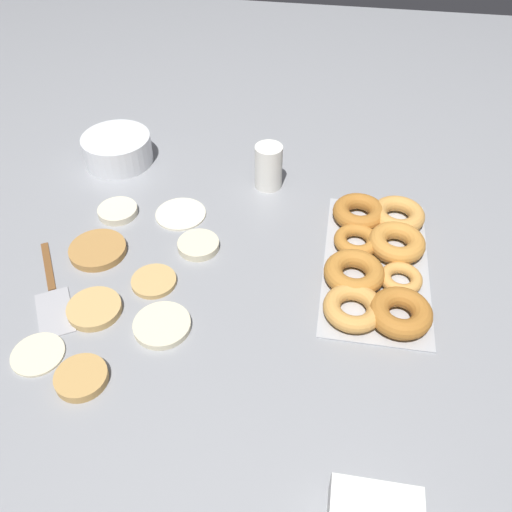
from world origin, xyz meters
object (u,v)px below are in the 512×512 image
object	(u,v)px
pancake_0	(118,211)
pancake_3	(98,250)
pancake_5	(81,378)
donut_tray	(377,258)
pancake_7	(181,213)
pancake_2	(162,325)
pancake_8	(154,281)
pancake_6	(94,309)
paper_cup	(269,167)
pancake_4	(38,353)
batter_bowl	(118,149)
pancake_1	(198,245)
spatula	(53,302)

from	to	relation	value
pancake_0	pancake_3	xyz separation A→B (m)	(-0.12, -0.00, -0.00)
pancake_0	pancake_5	size ratio (longest dim) A/B	0.99
pancake_0	donut_tray	bearing A→B (deg)	-97.20
pancake_5	pancake_7	xyz separation A→B (m)	(0.43, -0.05, -0.00)
pancake_0	pancake_2	world-z (taller)	pancake_0
pancake_7	pancake_8	xyz separation A→B (m)	(-0.20, -0.00, 0.00)
pancake_6	paper_cup	bearing A→B (deg)	-30.72
pancake_4	pancake_6	size ratio (longest dim) A/B	0.91
pancake_2	batter_bowl	size ratio (longest dim) A/B	0.62
pancake_4	pancake_7	size ratio (longest dim) A/B	0.82
pancake_1	spatula	size ratio (longest dim) A/B	0.36
pancake_5	batter_bowl	size ratio (longest dim) A/B	0.53
pancake_7	batter_bowl	xyz separation A→B (m)	(0.17, 0.20, 0.03)
pancake_1	spatula	bearing A→B (deg)	129.07
pancake_7	paper_cup	size ratio (longest dim) A/B	1.06
donut_tray	paper_cup	xyz separation A→B (m)	(0.22, 0.24, 0.03)
pancake_5	pancake_6	bearing A→B (deg)	13.44
pancake_0	paper_cup	world-z (taller)	paper_cup
pancake_4	pancake_6	xyz separation A→B (m)	(0.11, -0.06, 0.00)
pancake_5	spatula	xyz separation A→B (m)	(0.15, 0.12, -0.01)
donut_tray	pancake_7	bearing A→B (deg)	78.07
pancake_4	pancake_8	size ratio (longest dim) A/B	1.04
pancake_8	paper_cup	distance (m)	0.38
pancake_0	pancake_5	xyz separation A→B (m)	(-0.41, -0.09, 0.00)
donut_tray	spatula	bearing A→B (deg)	108.35
pancake_0	pancake_3	world-z (taller)	same
pancake_0	paper_cup	xyz separation A→B (m)	(0.15, -0.30, 0.04)
batter_bowl	paper_cup	size ratio (longest dim) A/B	1.58
pancake_1	batter_bowl	distance (m)	0.38
pancake_1	spatula	world-z (taller)	pancake_1
pancake_1	pancake_8	bearing A→B (deg)	150.92
pancake_5	donut_tray	bearing A→B (deg)	-53.63
pancake_3	donut_tray	size ratio (longest dim) A/B	0.29
pancake_4	pancake_0	bearing A→B (deg)	-0.84
pancake_1	pancake_3	bearing A→B (deg)	103.28
pancake_0	spatula	world-z (taller)	pancake_0
pancake_2	paper_cup	distance (m)	0.46
pancake_2	pancake_6	size ratio (longest dim) A/B	1.04
pancake_0	batter_bowl	xyz separation A→B (m)	(0.19, 0.06, 0.03)
donut_tray	paper_cup	size ratio (longest dim) A/B	3.81
pancake_1	pancake_8	xyz separation A→B (m)	(-0.11, 0.06, -0.00)
pancake_0	pancake_7	size ratio (longest dim) A/B	0.78
pancake_0	batter_bowl	bearing A→B (deg)	18.57
donut_tray	spatula	distance (m)	0.61
pancake_4	pancake_7	world-z (taller)	same
pancake_0	donut_tray	size ratio (longest dim) A/B	0.22
batter_bowl	spatula	size ratio (longest dim) A/B	0.69
pancake_3	pancake_6	bearing A→B (deg)	-161.05
pancake_4	batter_bowl	xyz separation A→B (m)	(0.57, 0.06, 0.03)
pancake_7	donut_tray	size ratio (longest dim) A/B	0.28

